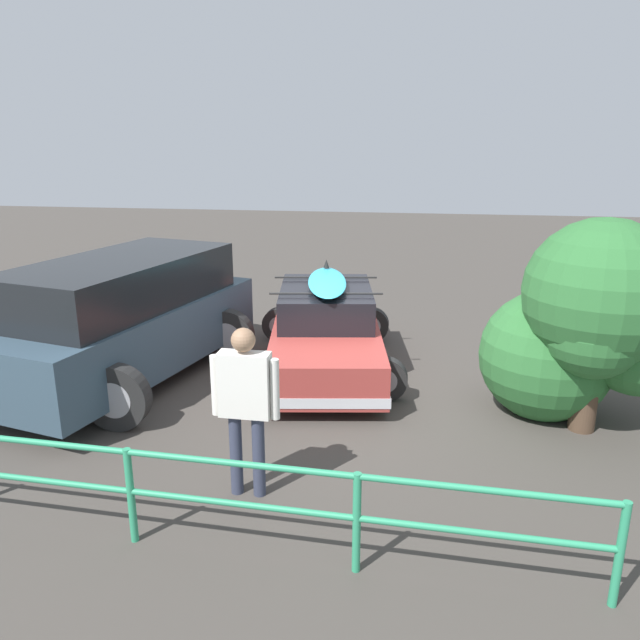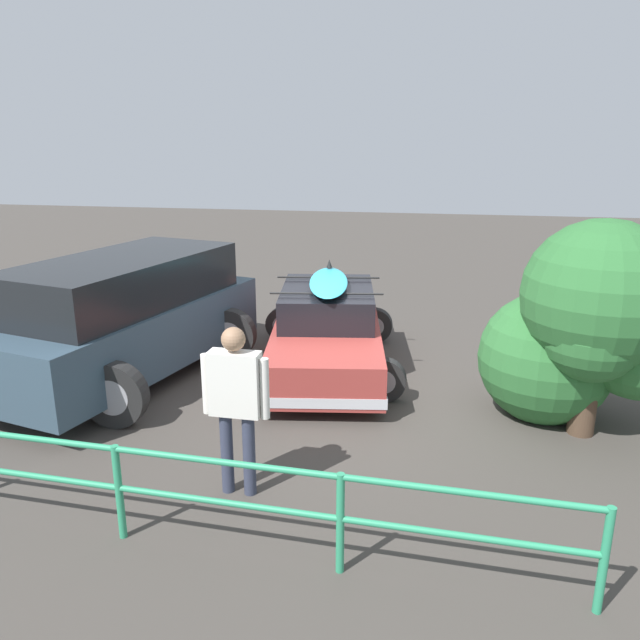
{
  "view_description": "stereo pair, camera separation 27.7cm",
  "coord_description": "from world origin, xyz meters",
  "px_view_note": "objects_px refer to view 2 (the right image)",
  "views": [
    {
      "loc": [
        -1.16,
        8.47,
        3.53
      ],
      "look_at": [
        0.19,
        -0.17,
        0.95
      ],
      "focal_mm": 35.0,
      "sensor_mm": 36.0,
      "label": 1
    },
    {
      "loc": [
        -1.43,
        8.43,
        3.53
      ],
      "look_at": [
        0.19,
        -0.17,
        0.95
      ],
      "focal_mm": 35.0,
      "sensor_mm": 36.0,
      "label": 2
    }
  ],
  "objects_px": {
    "suv_car": "(127,317)",
    "bush_near_left": "(587,329)",
    "sedan_car": "(327,330)",
    "person_bystander": "(236,396)"
  },
  "relations": [
    {
      "from": "sedan_car",
      "to": "person_bystander",
      "type": "distance_m",
      "value": 3.85
    },
    {
      "from": "person_bystander",
      "to": "suv_car",
      "type": "bearing_deg",
      "value": -46.84
    },
    {
      "from": "sedan_car",
      "to": "bush_near_left",
      "type": "xyz_separation_m",
      "value": [
        -3.48,
        1.55,
        0.69
      ]
    },
    {
      "from": "suv_car",
      "to": "bush_near_left",
      "type": "relative_size",
      "value": 1.79
    },
    {
      "from": "sedan_car",
      "to": "person_bystander",
      "type": "relative_size",
      "value": 2.47
    },
    {
      "from": "sedan_car",
      "to": "suv_car",
      "type": "xyz_separation_m",
      "value": [
        2.82,
        1.06,
        0.37
      ]
    },
    {
      "from": "suv_car",
      "to": "person_bystander",
      "type": "bearing_deg",
      "value": 133.16
    },
    {
      "from": "sedan_car",
      "to": "bush_near_left",
      "type": "height_order",
      "value": "bush_near_left"
    },
    {
      "from": "bush_near_left",
      "to": "suv_car",
      "type": "bearing_deg",
      "value": -4.39
    },
    {
      "from": "suv_car",
      "to": "bush_near_left",
      "type": "height_order",
      "value": "bush_near_left"
    }
  ]
}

